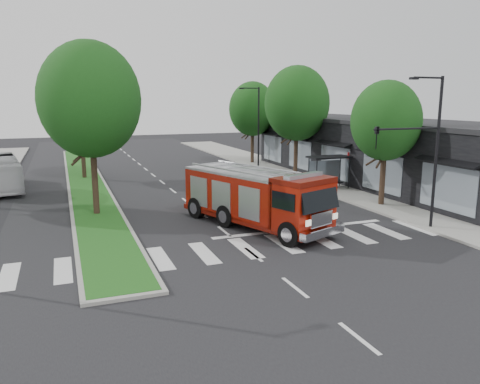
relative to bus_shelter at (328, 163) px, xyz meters
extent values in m
plane|color=black|center=(-11.20, -8.15, -2.04)|extent=(140.00, 140.00, 0.00)
cube|color=gray|center=(1.30, 1.85, -1.96)|extent=(5.00, 80.00, 0.15)
cube|color=gray|center=(-17.20, 9.85, -1.97)|extent=(3.00, 50.00, 0.14)
cube|color=#1B4F16|center=(-17.20, 9.85, -1.89)|extent=(2.60, 49.50, 0.02)
cube|color=black|center=(5.80, 1.85, 0.46)|extent=(8.00, 30.00, 5.00)
cylinder|color=black|center=(-1.40, -0.75, -0.79)|extent=(0.08, 0.08, 2.50)
cylinder|color=black|center=(1.40, -0.75, -0.79)|extent=(0.08, 0.08, 2.50)
cylinder|color=black|center=(-1.40, 0.45, -0.79)|extent=(0.08, 0.08, 2.50)
cylinder|color=black|center=(1.40, 0.45, -0.79)|extent=(0.08, 0.08, 2.50)
cube|color=black|center=(0.00, -0.15, 0.51)|extent=(3.20, 1.60, 0.12)
cube|color=#8C99A5|center=(0.00, 0.55, -0.74)|extent=(2.80, 0.04, 1.80)
cube|color=black|center=(0.00, -0.15, -1.49)|extent=(2.40, 0.40, 0.08)
cylinder|color=black|center=(0.30, -6.15, -0.17)|extent=(0.36, 0.36, 3.74)
ellipsoid|color=black|center=(0.30, -6.15, 3.49)|extent=(4.40, 4.40, 5.06)
cylinder|color=black|center=(0.30, 5.85, 0.16)|extent=(0.36, 0.36, 4.40)
ellipsoid|color=black|center=(0.30, 5.85, 4.46)|extent=(5.60, 5.60, 6.44)
cylinder|color=black|center=(0.30, 15.85, -0.06)|extent=(0.36, 0.36, 3.96)
ellipsoid|color=black|center=(0.30, 15.85, 3.81)|extent=(5.00, 5.00, 5.75)
cylinder|color=black|center=(-17.20, -2.15, 0.27)|extent=(0.36, 0.36, 4.62)
ellipsoid|color=black|center=(-17.20, -2.15, 4.79)|extent=(5.80, 5.80, 6.67)
cylinder|color=black|center=(-17.20, 11.85, 0.16)|extent=(0.36, 0.36, 4.40)
ellipsoid|color=black|center=(-17.20, 11.85, 4.46)|extent=(5.60, 5.60, 6.44)
cylinder|color=black|center=(-0.70, -11.65, 1.96)|extent=(0.16, 0.16, 8.00)
cylinder|color=black|center=(-1.60, -11.65, 5.86)|extent=(1.80, 0.10, 0.10)
cube|color=black|center=(-2.50, -11.65, 5.81)|extent=(0.45, 0.20, 0.12)
cylinder|color=black|center=(-2.70, -11.65, 3.36)|extent=(4.00, 0.10, 0.10)
imported|color=black|center=(-4.50, -11.65, 2.96)|extent=(0.18, 0.22, 1.10)
cylinder|color=black|center=(-0.70, 11.85, 1.96)|extent=(0.16, 0.16, 8.00)
cylinder|color=black|center=(-1.60, 11.85, 5.86)|extent=(1.80, 0.10, 0.10)
cube|color=black|center=(-2.50, 11.85, 5.81)|extent=(0.45, 0.20, 0.12)
cube|color=#590D04|center=(-9.31, -7.70, -1.48)|extent=(5.92, 9.72, 0.28)
cube|color=maroon|center=(-9.63, -6.87, -0.32)|extent=(5.13, 7.64, 2.22)
cube|color=maroon|center=(-8.09, -10.92, -0.32)|extent=(3.31, 2.86, 2.33)
cube|color=#B2B2B7|center=(-9.63, -6.87, 0.85)|extent=(5.13, 7.64, 0.13)
cylinder|color=#B2B2B7|center=(-10.57, -7.22, 1.07)|extent=(2.47, 6.28, 0.11)
cylinder|color=#B2B2B7|center=(-8.70, -6.51, 1.07)|extent=(2.47, 6.28, 0.11)
cube|color=silver|center=(-7.64, -12.12, -1.37)|extent=(2.84, 1.39, 0.39)
cube|color=#8C99A5|center=(-8.09, -10.92, 1.19)|extent=(2.42, 1.23, 0.20)
cylinder|color=black|center=(-9.17, -11.69, -1.43)|extent=(0.80, 1.28, 1.22)
cylinder|color=black|center=(-6.78, -10.78, -1.43)|extent=(0.80, 1.28, 1.22)
cylinder|color=black|center=(-10.83, -7.32, -1.43)|extent=(0.80, 1.28, 1.22)
cylinder|color=black|center=(-8.44, -6.41, -1.43)|extent=(0.80, 1.28, 1.22)
cylinder|color=black|center=(-11.77, -4.83, -1.43)|extent=(0.80, 1.28, 1.22)
cylinder|color=black|center=(-9.38, -3.92, -1.43)|extent=(0.80, 1.28, 1.22)
imported|color=silver|center=(-23.20, 9.14, -0.77)|extent=(3.39, 9.34, 2.54)
camera|label=1|loc=(-18.92, -30.61, 4.80)|focal=35.00mm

